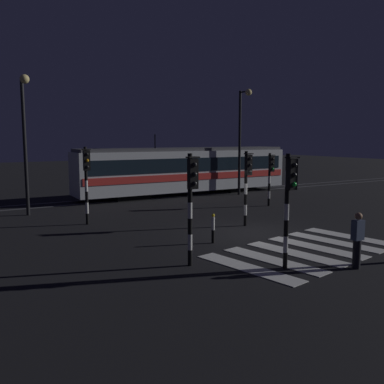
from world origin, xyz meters
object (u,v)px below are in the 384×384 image
(traffic_light_kerb_mid_left, at_px, (289,194))
(tram, at_px, (186,170))
(traffic_light_corner_far_right, at_px, (271,171))
(street_lamp_trackside_right, at_px, (242,129))
(traffic_light_median_centre, at_px, (247,177))
(traffic_light_corner_near_left, at_px, (191,193))
(traffic_light_corner_far_left, at_px, (86,174))
(pedestrian_waiting_at_kerb, at_px, (357,240))
(bollard_island_edge, at_px, (213,228))
(street_lamp_trackside_left, at_px, (25,128))

(traffic_light_kerb_mid_left, xyz_separation_m, tram, (5.53, 16.09, -0.53))
(traffic_light_corner_far_right, xyz_separation_m, street_lamp_trackside_right, (1.44, 4.68, 2.50))
(traffic_light_median_centre, distance_m, traffic_light_corner_near_left, 6.40)
(traffic_light_corner_far_left, distance_m, pedestrian_waiting_at_kerb, 11.71)
(traffic_light_kerb_mid_left, bearing_deg, traffic_light_corner_far_left, 109.26)
(bollard_island_edge, bearing_deg, street_lamp_trackside_right, 48.83)
(traffic_light_corner_far_left, distance_m, bollard_island_edge, 6.69)
(traffic_light_median_centre, bearing_deg, pedestrian_waiting_at_kerb, -97.81)
(traffic_light_kerb_mid_left, height_order, traffic_light_corner_far_left, traffic_light_corner_far_left)
(traffic_light_corner_far_right, height_order, tram, tram)
(traffic_light_median_centre, height_order, traffic_light_corner_far_left, traffic_light_corner_far_left)
(traffic_light_corner_near_left, relative_size, pedestrian_waiting_at_kerb, 2.02)
(traffic_light_corner_far_left, xyz_separation_m, street_lamp_trackside_right, (12.04, 4.57, 2.19))
(pedestrian_waiting_at_kerb, bearing_deg, tram, 77.81)
(traffic_light_corner_far_right, distance_m, street_lamp_trackside_right, 5.50)
(traffic_light_kerb_mid_left, relative_size, traffic_light_corner_far_right, 1.13)
(traffic_light_corner_near_left, relative_size, bollard_island_edge, 3.11)
(traffic_light_kerb_mid_left, height_order, pedestrian_waiting_at_kerb, traffic_light_kerb_mid_left)
(traffic_light_corner_far_left, height_order, street_lamp_trackside_left, street_lamp_trackside_left)
(traffic_light_corner_far_right, distance_m, bollard_island_edge, 9.47)
(traffic_light_corner_near_left, relative_size, tram, 0.22)
(traffic_light_corner_near_left, xyz_separation_m, traffic_light_corner_far_left, (-0.94, 7.75, 0.05))
(street_lamp_trackside_right, relative_size, pedestrian_waiting_at_kerb, 4.16)
(traffic_light_corner_near_left, distance_m, traffic_light_corner_far_left, 7.81)
(traffic_light_corner_far_right, distance_m, street_lamp_trackside_left, 13.31)
(tram, relative_size, pedestrian_waiting_at_kerb, 9.08)
(traffic_light_corner_near_left, xyz_separation_m, tram, (7.88, 14.41, -0.53))
(traffic_light_corner_far_left, xyz_separation_m, tram, (8.82, 6.66, -0.58))
(traffic_light_corner_near_left, height_order, traffic_light_corner_far_left, traffic_light_corner_far_left)
(traffic_light_median_centre, relative_size, pedestrian_waiting_at_kerb, 1.95)
(street_lamp_trackside_left, relative_size, pedestrian_waiting_at_kerb, 4.03)
(traffic_light_median_centre, relative_size, street_lamp_trackside_left, 0.48)
(traffic_light_kerb_mid_left, height_order, traffic_light_corner_near_left, traffic_light_kerb_mid_left)
(traffic_light_corner_near_left, bearing_deg, tram, 61.33)
(pedestrian_waiting_at_kerb, xyz_separation_m, bollard_island_edge, (-2.05, 4.76, -0.32))
(traffic_light_corner_far_right, relative_size, street_lamp_trackside_left, 0.44)
(bollard_island_edge, bearing_deg, traffic_light_corner_far_right, 36.50)
(traffic_light_kerb_mid_left, distance_m, traffic_light_corner_near_left, 2.89)
(traffic_light_corner_far_left, height_order, tram, tram)
(traffic_light_kerb_mid_left, bearing_deg, pedestrian_waiting_at_kerb, -28.71)
(traffic_light_median_centre, height_order, bollard_island_edge, traffic_light_median_centre)
(street_lamp_trackside_right, xyz_separation_m, tram, (-3.22, 2.09, -2.77))
(traffic_light_corner_near_left, height_order, bollard_island_edge, traffic_light_corner_near_left)
(traffic_light_corner_far_left, bearing_deg, tram, 37.05)
(traffic_light_corner_near_left, distance_m, street_lamp_trackside_right, 16.73)
(street_lamp_trackside_right, xyz_separation_m, bollard_island_edge, (-8.96, -10.25, -3.96))
(traffic_light_corner_far_right, bearing_deg, bollard_island_edge, -143.50)
(traffic_light_corner_far_right, distance_m, pedestrian_waiting_at_kerb, 11.74)
(traffic_light_median_centre, relative_size, tram, 0.21)
(traffic_light_median_centre, bearing_deg, traffic_light_kerb_mid_left, -116.20)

